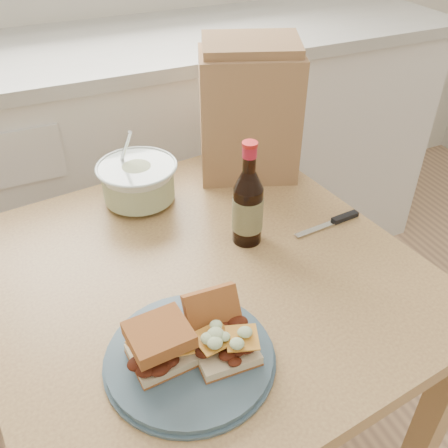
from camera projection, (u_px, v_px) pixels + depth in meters
name	position (u px, v px, depth m)	size (l,w,h in m)	color
cabinet_run	(124.00, 169.00, 1.87)	(2.50, 0.64, 0.94)	white
dining_table	(201.00, 305.00, 1.11)	(0.96, 0.96, 0.72)	tan
plate	(190.00, 357.00, 0.85)	(0.29, 0.29, 0.02)	#425A6B
sandwich_left	(160.00, 344.00, 0.82)	(0.11, 0.10, 0.07)	beige
sandwich_right	(221.00, 334.00, 0.84)	(0.11, 0.14, 0.09)	beige
coleslaw_bowl	(138.00, 183.00, 1.22)	(0.20, 0.20, 0.20)	silver
beer_bottle	(248.00, 206.00, 1.07)	(0.07, 0.07, 0.24)	black
knife	(337.00, 220.00, 1.18)	(0.18, 0.03, 0.01)	silver
paper_bag	(249.00, 116.00, 1.27)	(0.25, 0.16, 0.33)	#A47F4F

